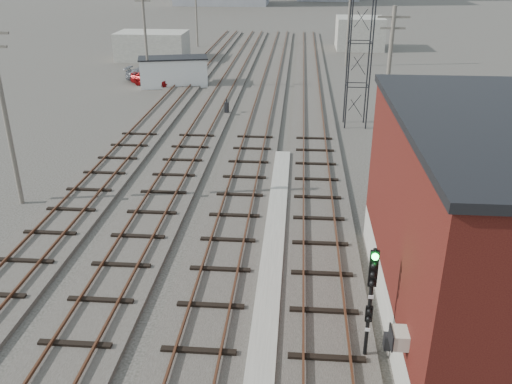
# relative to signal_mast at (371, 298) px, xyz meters

# --- Properties ---
(ground) EXTENTS (320.00, 320.00, 0.00)m
(ground) POSITION_rel_signal_mast_xyz_m (-3.70, 50.31, -2.32)
(ground) COLOR #282621
(ground) RESTS_ON ground
(track_right) EXTENTS (3.20, 90.00, 0.39)m
(track_right) POSITION_rel_signal_mast_xyz_m (-1.20, 29.31, -2.22)
(track_right) COLOR #332D28
(track_right) RESTS_ON ground
(track_mid_right) EXTENTS (3.20, 90.00, 0.39)m
(track_mid_right) POSITION_rel_signal_mast_xyz_m (-5.20, 29.31, -2.22)
(track_mid_right) COLOR #332D28
(track_mid_right) RESTS_ON ground
(track_mid_left) EXTENTS (3.20, 90.00, 0.39)m
(track_mid_left) POSITION_rel_signal_mast_xyz_m (-9.20, 29.31, -2.22)
(track_mid_left) COLOR #332D28
(track_mid_left) RESTS_ON ground
(track_left) EXTENTS (3.20, 90.00, 0.39)m
(track_left) POSITION_rel_signal_mast_xyz_m (-13.20, 29.31, -2.22)
(track_left) COLOR #332D28
(track_left) RESTS_ON ground
(platform_curb) EXTENTS (0.90, 28.00, 0.26)m
(platform_curb) POSITION_rel_signal_mast_xyz_m (-3.20, 4.31, -2.19)
(platform_curb) COLOR gray
(platform_curb) RESTS_ON ground
(brick_building) EXTENTS (6.54, 12.20, 7.22)m
(brick_building) POSITION_rel_signal_mast_xyz_m (3.80, 2.30, 1.31)
(brick_building) COLOR gray
(brick_building) RESTS_ON ground
(lattice_tower) EXTENTS (1.60, 1.60, 15.00)m
(lattice_tower) POSITION_rel_signal_mast_xyz_m (1.80, 25.31, 5.18)
(lattice_tower) COLOR black
(lattice_tower) RESTS_ON ground
(utility_pole_left_a) EXTENTS (1.80, 0.24, 9.00)m
(utility_pole_left_a) POSITION_rel_signal_mast_xyz_m (-16.20, 10.31, 2.47)
(utility_pole_left_a) COLOR #595147
(utility_pole_left_a) RESTS_ON ground
(utility_pole_left_b) EXTENTS (1.80, 0.24, 9.00)m
(utility_pole_left_b) POSITION_rel_signal_mast_xyz_m (-16.20, 35.31, 2.47)
(utility_pole_left_b) COLOR #595147
(utility_pole_left_b) RESTS_ON ground
(utility_pole_left_c) EXTENTS (1.80, 0.24, 9.00)m
(utility_pole_left_c) POSITION_rel_signal_mast_xyz_m (-16.20, 60.31, 2.47)
(utility_pole_left_c) COLOR #595147
(utility_pole_left_c) RESTS_ON ground
(utility_pole_right_a) EXTENTS (1.80, 0.24, 9.00)m
(utility_pole_right_a) POSITION_rel_signal_mast_xyz_m (2.80, 18.31, 2.47)
(utility_pole_right_a) COLOR #595147
(utility_pole_right_a) RESTS_ON ground
(utility_pole_right_b) EXTENTS (1.80, 0.24, 9.00)m
(utility_pole_right_b) POSITION_rel_signal_mast_xyz_m (2.80, 48.31, 2.47)
(utility_pole_right_b) COLOR #595147
(utility_pole_right_b) RESTS_ON ground
(shed_left) EXTENTS (8.00, 5.00, 3.20)m
(shed_left) POSITION_rel_signal_mast_xyz_m (-19.70, 50.31, -0.72)
(shed_left) COLOR gray
(shed_left) RESTS_ON ground
(shed_right) EXTENTS (6.00, 6.00, 4.00)m
(shed_right) POSITION_rel_signal_mast_xyz_m (5.30, 60.31, -0.32)
(shed_right) COLOR gray
(shed_right) RESTS_ON ground
(signal_mast) EXTENTS (0.40, 0.41, 3.97)m
(signal_mast) POSITION_rel_signal_mast_xyz_m (0.00, 0.00, 0.00)
(signal_mast) COLOR gray
(signal_mast) RESTS_ON ground
(switch_stand) EXTENTS (0.34, 0.34, 1.19)m
(switch_stand) POSITION_rel_signal_mast_xyz_m (-7.92, 27.32, -1.76)
(switch_stand) COLOR black
(switch_stand) RESTS_ON ground
(site_trailer) EXTENTS (6.88, 4.24, 2.69)m
(site_trailer) POSITION_rel_signal_mast_xyz_m (-14.23, 37.00, -0.96)
(site_trailer) COLOR silver
(site_trailer) RESTS_ON ground
(car_red) EXTENTS (4.75, 3.44, 1.50)m
(car_red) POSITION_rel_signal_mast_xyz_m (-16.29, 36.93, -1.57)
(car_red) COLOR #9B0E0F
(car_red) RESTS_ON ground
(car_silver) EXTENTS (3.93, 2.74, 1.23)m
(car_silver) POSITION_rel_signal_mast_xyz_m (-14.81, 43.43, -1.71)
(car_silver) COLOR #A3A6AB
(car_silver) RESTS_ON ground
(car_grey) EXTENTS (4.96, 2.44, 1.39)m
(car_grey) POSITION_rel_signal_mast_xyz_m (-16.98, 38.54, -1.63)
(car_grey) COLOR slate
(car_grey) RESTS_ON ground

